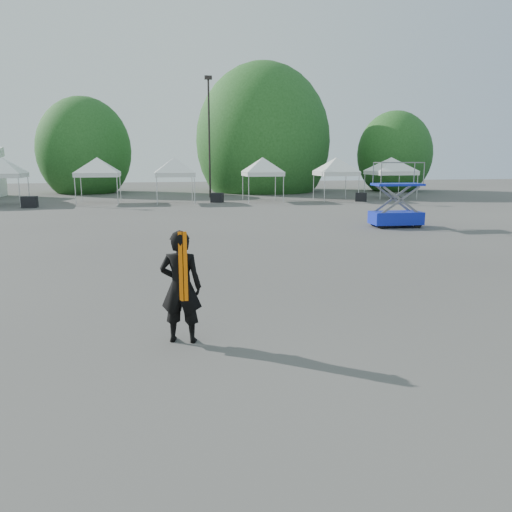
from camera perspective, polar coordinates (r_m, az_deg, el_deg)
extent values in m
plane|color=#474442|center=(10.80, -3.57, -6.70)|extent=(120.00, 120.00, 0.00)
cylinder|color=black|center=(42.44, -5.36, 13.08)|extent=(0.16, 0.16, 9.50)
cube|color=black|center=(42.89, -5.49, 19.64)|extent=(0.60, 0.25, 0.30)
cylinder|color=#382314|center=(50.69, -18.83, 8.14)|extent=(0.36, 0.36, 2.27)
ellipsoid|color=#1E4C19|center=(50.64, -19.03, 11.30)|extent=(4.16, 4.16, 4.78)
cylinder|color=#382314|center=(50.30, 0.79, 9.01)|extent=(0.36, 0.36, 2.80)
ellipsoid|color=#1E4C19|center=(50.29, 0.80, 12.94)|extent=(5.12, 5.12, 5.89)
cylinder|color=#382314|center=(52.69, 15.38, 8.34)|extent=(0.36, 0.36, 2.10)
ellipsoid|color=#1E4C19|center=(52.64, 15.53, 11.15)|extent=(3.84, 3.84, 4.42)
cylinder|color=silver|center=(38.07, -25.42, 6.64)|extent=(0.06, 0.06, 2.00)
cylinder|color=silver|center=(40.60, -24.53, 6.93)|extent=(0.06, 0.06, 2.00)
cube|color=white|center=(39.61, -26.94, 8.21)|extent=(2.81, 2.81, 0.30)
pyramid|color=white|center=(39.59, -27.10, 10.01)|extent=(3.97, 3.97, 1.10)
cylinder|color=silver|center=(37.77, -19.96, 7.02)|extent=(0.06, 0.06, 2.00)
cylinder|color=silver|center=(37.44, -15.55, 7.24)|extent=(0.06, 0.06, 2.00)
cylinder|color=silver|center=(40.63, -19.35, 7.30)|extent=(0.06, 0.06, 2.00)
cylinder|color=silver|center=(40.32, -15.25, 7.51)|extent=(0.06, 0.06, 2.00)
cube|color=white|center=(38.97, -17.62, 8.86)|extent=(3.09, 3.09, 0.30)
pyramid|color=white|center=(38.95, -17.73, 10.70)|extent=(4.37, 4.37, 1.10)
cylinder|color=silver|center=(36.33, -11.26, 7.33)|extent=(0.06, 0.06, 2.00)
cylinder|color=silver|center=(36.42, -7.03, 7.47)|extent=(0.06, 0.06, 2.00)
cylinder|color=silver|center=(38.99, -11.26, 7.58)|extent=(0.06, 0.06, 2.00)
cylinder|color=silver|center=(39.08, -7.32, 7.71)|extent=(0.06, 0.06, 2.00)
cube|color=white|center=(37.63, -9.27, 9.17)|extent=(2.87, 2.87, 0.30)
pyramid|color=white|center=(37.61, -9.33, 11.07)|extent=(4.06, 4.06, 1.10)
cylinder|color=silver|center=(37.09, -0.84, 7.61)|extent=(0.06, 0.06, 2.00)
cylinder|color=silver|center=(37.64, 3.15, 7.65)|extent=(0.06, 0.06, 2.00)
cylinder|color=silver|center=(39.68, -1.52, 7.85)|extent=(0.06, 0.06, 2.00)
cylinder|color=silver|center=(40.20, 2.23, 7.89)|extent=(0.06, 0.06, 2.00)
cube|color=white|center=(38.58, 0.76, 9.36)|extent=(2.84, 2.84, 0.30)
pyramid|color=white|center=(38.56, 0.76, 11.22)|extent=(4.02, 4.02, 1.10)
cylinder|color=silver|center=(38.30, 7.84, 7.63)|extent=(0.06, 0.06, 2.00)
cylinder|color=silver|center=(39.27, 11.66, 7.59)|extent=(0.06, 0.06, 2.00)
cylinder|color=silver|center=(40.90, 6.59, 7.88)|extent=(0.06, 0.06, 2.00)
cylinder|color=silver|center=(41.81, 10.21, 7.85)|extent=(0.06, 0.06, 2.00)
cube|color=white|center=(40.00, 9.12, 9.29)|extent=(2.94, 2.94, 0.30)
pyramid|color=white|center=(39.98, 9.18, 11.08)|extent=(4.16, 4.16, 1.10)
cylinder|color=silver|center=(40.81, 14.04, 7.61)|extent=(0.06, 0.06, 2.00)
cylinder|color=silver|center=(42.23, 17.94, 7.52)|extent=(0.06, 0.06, 2.00)
cylinder|color=silver|center=(43.68, 12.29, 7.90)|extent=(0.06, 0.06, 2.00)
cylinder|color=silver|center=(45.01, 16.01, 7.82)|extent=(0.06, 0.06, 2.00)
cube|color=white|center=(42.86, 15.14, 9.16)|extent=(3.34, 3.34, 0.30)
pyramid|color=white|center=(42.84, 15.23, 10.83)|extent=(4.73, 4.73, 1.10)
imported|color=black|center=(9.08, -8.59, -3.50)|extent=(0.86, 0.67, 2.06)
cube|color=#FF6C05|center=(8.78, -8.60, -1.24)|extent=(0.17, 0.03, 1.24)
cube|color=#0D17B3|center=(25.10, 15.69, 4.22)|extent=(2.45, 1.31, 0.60)
cube|color=#0D17B3|center=(24.97, 15.88, 7.87)|extent=(2.35, 1.26, 0.10)
cylinder|color=black|center=(24.33, 14.19, 3.45)|extent=(0.37, 0.17, 0.36)
cylinder|color=black|center=(25.07, 18.00, 3.46)|extent=(0.37, 0.17, 0.36)
cylinder|color=black|center=(25.25, 13.33, 3.76)|extent=(0.37, 0.17, 0.36)
cylinder|color=black|center=(25.96, 17.03, 3.77)|extent=(0.37, 0.17, 0.36)
cube|color=black|center=(36.95, -24.46, 5.64)|extent=(0.98, 0.76, 0.75)
cube|color=black|center=(37.85, -4.47, 6.67)|extent=(1.08, 0.95, 0.70)
cube|color=black|center=(39.40, 11.91, 6.61)|extent=(1.03, 0.93, 0.66)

